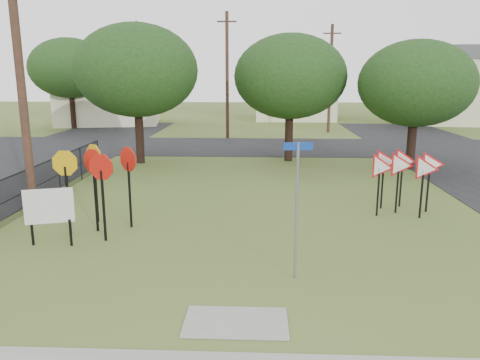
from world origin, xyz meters
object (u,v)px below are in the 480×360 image
at_px(street_name_sign, 297,203).
at_px(yield_sign_cluster, 403,167).
at_px(stop_sign_cluster, 97,170).
at_px(info_board, 49,208).

bearing_deg(street_name_sign, yield_sign_cluster, 54.07).
relative_size(street_name_sign, yield_sign_cluster, 1.19).
relative_size(stop_sign_cluster, info_board, 1.57).
distance_m(stop_sign_cluster, info_board, 1.80).
height_order(street_name_sign, info_board, street_name_sign).
bearing_deg(street_name_sign, info_board, 164.44).
height_order(street_name_sign, stop_sign_cluster, street_name_sign).
height_order(yield_sign_cluster, info_board, yield_sign_cluster).
bearing_deg(info_board, street_name_sign, -15.56).
bearing_deg(info_board, yield_sign_cluster, 19.17).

